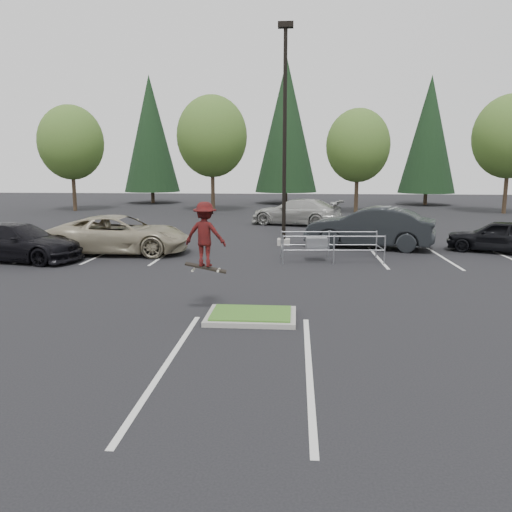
# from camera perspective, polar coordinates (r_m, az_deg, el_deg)

# --- Properties ---
(ground) EXTENTS (120.00, 120.00, 0.00)m
(ground) POSITION_cam_1_polar(r_m,az_deg,el_deg) (12.46, -0.55, -7.16)
(ground) COLOR black
(ground) RESTS_ON ground
(grass_median) EXTENTS (2.20, 1.60, 0.16)m
(grass_median) POSITION_cam_1_polar(r_m,az_deg,el_deg) (12.43, -0.55, -6.81)
(grass_median) COLOR gray
(grass_median) RESTS_ON ground
(stall_lines) EXTENTS (22.62, 17.60, 0.01)m
(stall_lines) POSITION_cam_1_polar(r_m,az_deg,el_deg) (18.41, -3.08, -1.49)
(stall_lines) COLOR silver
(stall_lines) RESTS_ON ground
(light_pole) EXTENTS (0.70, 0.60, 10.12)m
(light_pole) POSITION_cam_1_polar(r_m,az_deg,el_deg) (23.87, 3.28, 12.15)
(light_pole) COLOR gray
(light_pole) RESTS_ON ground
(decid_a) EXTENTS (5.44, 5.44, 8.91)m
(decid_a) POSITION_cam_1_polar(r_m,az_deg,el_deg) (46.06, -20.36, 11.82)
(decid_a) COLOR #38281C
(decid_a) RESTS_ON ground
(decid_b) EXTENTS (5.89, 5.89, 9.64)m
(decid_b) POSITION_cam_1_polar(r_m,az_deg,el_deg) (43.03, -5.04, 13.17)
(decid_b) COLOR #38281C
(decid_b) RESTS_ON ground
(decid_c) EXTENTS (5.12, 5.12, 8.38)m
(decid_c) POSITION_cam_1_polar(r_m,az_deg,el_deg) (42.00, 11.55, 12.01)
(decid_c) COLOR #38281C
(decid_c) RESTS_ON ground
(decid_d) EXTENTS (5.76, 5.76, 9.43)m
(decid_d) POSITION_cam_1_polar(r_m,az_deg,el_deg) (45.51, 27.00, 11.80)
(decid_d) COLOR #38281C
(decid_d) RESTS_ON ground
(conif_a) EXTENTS (5.72, 5.72, 13.00)m
(conif_a) POSITION_cam_1_polar(r_m,az_deg,el_deg) (54.10, -11.95, 13.48)
(conif_a) COLOR #38281C
(conif_a) RESTS_ON ground
(conif_b) EXTENTS (6.38, 6.38, 14.50)m
(conif_b) POSITION_cam_1_polar(r_m,az_deg,el_deg) (52.53, 3.50, 14.60)
(conif_b) COLOR #38281C
(conif_b) RESTS_ON ground
(conif_c) EXTENTS (5.50, 5.50, 12.50)m
(conif_c) POSITION_cam_1_polar(r_m,az_deg,el_deg) (53.05, 19.17, 12.95)
(conif_c) COLOR #38281C
(conif_c) RESTS_ON ground
(cart_corral) EXTENTS (4.08, 1.73, 1.13)m
(cart_corral) POSITION_cam_1_polar(r_m,az_deg,el_deg) (20.06, 7.33, 1.45)
(cart_corral) COLOR gray
(cart_corral) RESTS_ON ground
(skateboarder) EXTENTS (1.13, 0.76, 1.81)m
(skateboarder) POSITION_cam_1_polar(r_m,az_deg,el_deg) (12.62, -5.82, 2.43)
(skateboarder) COLOR black
(skateboarder) RESTS_ON ground
(car_l_tan) EXTENTS (6.06, 2.91, 1.66)m
(car_l_tan) POSITION_cam_1_polar(r_m,az_deg,el_deg) (22.39, -15.24, 2.39)
(car_l_tan) COLOR gray
(car_l_tan) RESTS_ON ground
(car_l_black) EXTENTS (5.46, 2.93, 1.51)m
(car_l_black) POSITION_cam_1_polar(r_m,az_deg,el_deg) (22.05, -25.61, 1.43)
(car_l_black) COLOR black
(car_l_black) RESTS_ON ground
(car_r_charc) EXTENTS (6.13, 3.59, 1.91)m
(car_r_charc) POSITION_cam_1_polar(r_m,az_deg,el_deg) (23.76, 12.86, 3.21)
(car_r_charc) COLOR black
(car_r_charc) RESTS_ON ground
(car_r_black) EXTENTS (4.58, 3.31, 1.45)m
(car_r_black) POSITION_cam_1_polar(r_m,az_deg,el_deg) (24.36, 26.06, 2.06)
(car_r_black) COLOR black
(car_r_black) RESTS_ON ground
(car_far_silver) EXTENTS (6.34, 4.14, 1.71)m
(car_far_silver) POSITION_cam_1_polar(r_m,az_deg,el_deg) (32.54, 4.77, 5.04)
(car_far_silver) COLOR #ABABA5
(car_far_silver) RESTS_ON ground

